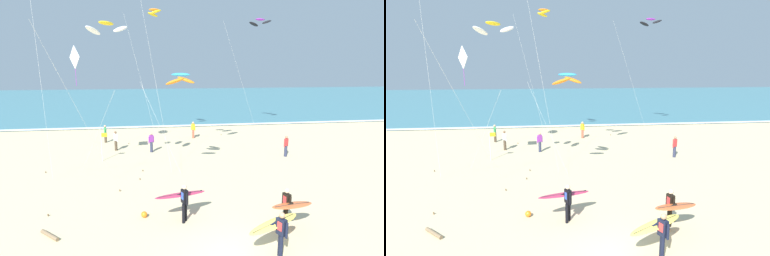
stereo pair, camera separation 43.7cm
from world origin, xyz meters
The scene contains 18 objects.
ocean_water centered at (0.00, 54.78, 0.04)m, with size 160.00×60.00×0.08m, color teal.
shoreline_foam centered at (0.00, 25.08, 0.09)m, with size 160.00×0.92×0.01m, color white.
surfer_lead centered at (1.11, 0.55, 1.05)m, with size 2.32×1.43×1.71m.
surfer_trailing centered at (2.34, 2.22, 1.04)m, with size 2.02×1.13×1.71m.
surfer_third centered at (-1.94, 3.55, 1.05)m, with size 2.47×1.33×1.71m.
kite_arc_golden_near centered at (-5.46, 9.01, 8.72)m, with size 3.81×5.38×9.07m.
kite_diamond_ivory_mid centered at (-7.59, 10.83, 7.00)m, with size 3.12×4.34×7.90m.
kite_arc_violet_far centered at (7.92, 21.84, 11.00)m, with size 5.24×3.22×11.35m.
kite_arc_cobalt_distant centered at (-1.41, 9.09, 5.95)m, with size 3.45×2.58×6.30m.
kite_arc_amber_close centered at (-2.63, 18.04, 11.05)m, with size 3.11×2.06×11.36m.
bystander_purple_top centered at (-3.16, 14.79, 0.81)m, with size 0.44×0.32×1.59m.
bystander_yellow_top centered at (0.80, 19.13, 0.81)m, with size 0.36×0.39×1.59m.
bystander_green_top centered at (-7.17, 18.52, 0.81)m, with size 0.22×0.50×1.59m.
bystander_red_top centered at (6.82, 12.18, 0.81)m, with size 0.43×0.33×1.59m.
bystander_white_top centered at (-5.99, 15.71, 0.81)m, with size 0.35×0.41×1.59m.
lifeguard_flag centered at (-6.63, 12.97, 1.27)m, with size 0.45×0.05×2.10m.
beach_ball centered at (-3.63, 4.02, 0.14)m, with size 0.28×0.28×0.28m, color orange.
driftwood_log centered at (-7.33, 2.92, 0.08)m, with size 0.15×0.15×1.11m, color #846B4C.
Camera 1 is at (-3.30, -8.88, 6.65)m, focal length 28.72 mm.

